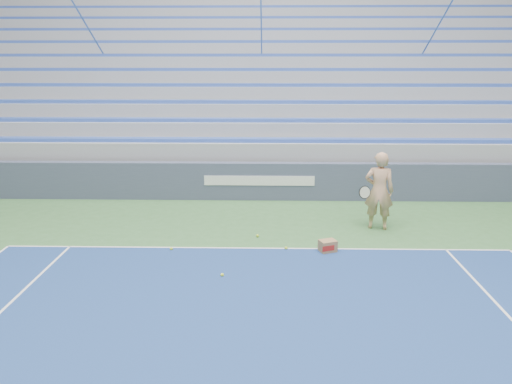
# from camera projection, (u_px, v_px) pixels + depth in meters

# --- Properties ---
(sponsor_barrier) EXTENTS (30.00, 0.32, 1.10)m
(sponsor_barrier) POSITION_uv_depth(u_px,v_px,m) (259.00, 181.00, 14.61)
(sponsor_barrier) COLOR #3E465F
(sponsor_barrier) RESTS_ON ground
(bleachers) EXTENTS (31.00, 9.15, 7.30)m
(bleachers) POSITION_uv_depth(u_px,v_px,m) (262.00, 102.00, 19.67)
(bleachers) COLOR #96999E
(bleachers) RESTS_ON ground
(tennis_player) EXTENTS (0.99, 0.92, 1.90)m
(tennis_player) POSITION_uv_depth(u_px,v_px,m) (379.00, 191.00, 11.96)
(tennis_player) COLOR tan
(tennis_player) RESTS_ON ground
(ball_box) EXTENTS (0.42, 0.38, 0.26)m
(ball_box) POSITION_uv_depth(u_px,v_px,m) (328.00, 246.00, 10.68)
(ball_box) COLOR olive
(ball_box) RESTS_ON ground
(tennis_ball_0) EXTENTS (0.07, 0.07, 0.07)m
(tennis_ball_0) POSITION_uv_depth(u_px,v_px,m) (171.00, 249.00, 10.79)
(tennis_ball_0) COLOR #D0E72F
(tennis_ball_0) RESTS_ON ground
(tennis_ball_1) EXTENTS (0.07, 0.07, 0.07)m
(tennis_ball_1) POSITION_uv_depth(u_px,v_px,m) (286.00, 248.00, 10.83)
(tennis_ball_1) COLOR #D0E72F
(tennis_ball_1) RESTS_ON ground
(tennis_ball_2) EXTENTS (0.07, 0.07, 0.07)m
(tennis_ball_2) POSITION_uv_depth(u_px,v_px,m) (258.00, 236.00, 11.59)
(tennis_ball_2) COLOR #D0E72F
(tennis_ball_2) RESTS_ON ground
(tennis_ball_3) EXTENTS (0.07, 0.07, 0.07)m
(tennis_ball_3) POSITION_uv_depth(u_px,v_px,m) (222.00, 275.00, 9.48)
(tennis_ball_3) COLOR #D0E72F
(tennis_ball_3) RESTS_ON ground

